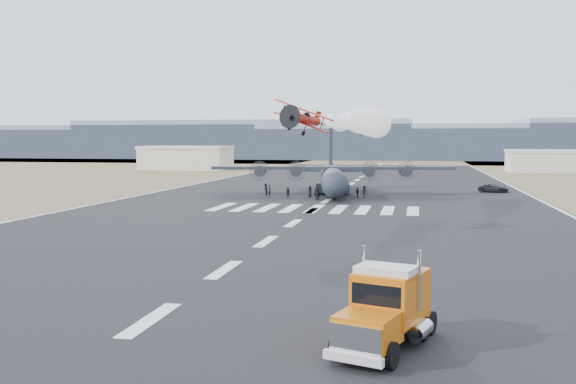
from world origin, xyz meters
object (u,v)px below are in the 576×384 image
(crew_c, at_px, (364,192))
(crew_e, at_px, (310,192))
(crew_a, at_px, (270,191))
(crew_g, at_px, (316,193))
(crew_h, at_px, (265,189))
(crew_d, at_px, (357,192))
(hangar_right, at_px, (548,161))
(transport_aircraft, at_px, (332,176))
(semi_truck, at_px, (386,307))
(aerobatic_biplane, at_px, (303,118))
(crew_b, at_px, (288,193))
(hangar_left, at_px, (186,158))
(crew_f, at_px, (318,194))
(support_vehicle, at_px, (493,188))

(crew_c, distance_m, crew_e, 8.07)
(crew_a, height_order, crew_e, crew_a)
(crew_g, relative_size, crew_h, 1.05)
(crew_d, bearing_deg, crew_c, 125.55)
(hangar_right, height_order, crew_d, hangar_right)
(transport_aircraft, xyz_separation_m, crew_a, (-8.54, -7.00, -1.87))
(semi_truck, bearing_deg, crew_d, 114.14)
(aerobatic_biplane, height_order, crew_b, aerobatic_biplane)
(crew_c, xyz_separation_m, crew_d, (-1.00, -0.23, -0.10))
(hangar_left, relative_size, crew_h, 13.63)
(crew_d, xyz_separation_m, crew_e, (-7.04, -0.46, 0.05))
(hangar_right, relative_size, semi_truck, 2.66)
(crew_c, relative_size, crew_g, 0.95)
(crew_a, distance_m, crew_g, 7.88)
(aerobatic_biplane, height_order, crew_a, aerobatic_biplane)
(semi_truck, relative_size, crew_a, 4.22)
(crew_e, height_order, crew_f, crew_f)
(semi_truck, height_order, crew_h, semi_truck)
(semi_truck, xyz_separation_m, transport_aircraft, (-11.96, 74.21, 1.12))
(support_vehicle, height_order, crew_b, crew_b)
(transport_aircraft, bearing_deg, hangar_right, 49.89)
(hangar_right, relative_size, aerobatic_biplane, 3.56)
(transport_aircraft, height_order, crew_c, transport_aircraft)
(crew_f, bearing_deg, crew_h, 176.46)
(crew_a, distance_m, crew_h, 2.75)
(crew_d, bearing_deg, transport_aircraft, -121.72)
(aerobatic_biplane, relative_size, crew_e, 3.38)
(hangar_left, height_order, crew_b, hangar_left)
(crew_a, bearing_deg, crew_h, 11.32)
(hangar_left, xyz_separation_m, crew_b, (45.90, -81.61, -2.62))
(crew_f, bearing_deg, hangar_left, 151.83)
(transport_aircraft, distance_m, crew_a, 11.20)
(hangar_left, relative_size, aerobatic_biplane, 4.25)
(crew_d, relative_size, crew_f, 0.93)
(crew_e, xyz_separation_m, crew_g, (1.38, -2.71, 0.09))
(transport_aircraft, relative_size, crew_d, 23.47)
(hangar_left, bearing_deg, transport_aircraft, -54.75)
(semi_truck, height_order, crew_a, semi_truck)
(crew_h, bearing_deg, crew_g, 61.61)
(semi_truck, relative_size, aerobatic_biplane, 1.34)
(hangar_left, bearing_deg, support_vehicle, -40.10)
(hangar_right, xyz_separation_m, crew_a, (-55.28, -84.53, -2.09))
(crew_c, distance_m, crew_f, 7.76)
(hangar_left, height_order, crew_f, hangar_left)
(semi_truck, xyz_separation_m, crew_f, (-12.61, 63.49, -0.82))
(aerobatic_biplane, relative_size, support_vehicle, 1.19)
(crew_f, bearing_deg, aerobatic_biplane, -53.13)
(transport_aircraft, distance_m, crew_g, 9.75)
(hangar_right, distance_m, support_vehicle, 72.80)
(hangar_left, xyz_separation_m, crew_g, (50.19, -82.05, -2.46))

